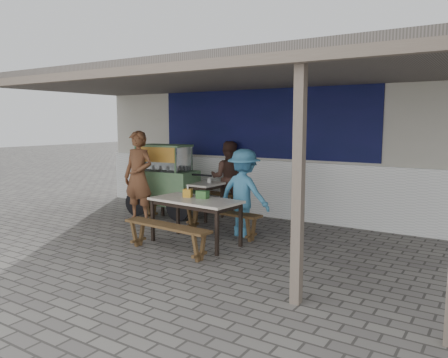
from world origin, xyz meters
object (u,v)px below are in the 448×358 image
bench_left_street (171,206)px  vendor_cart (165,177)px  tissue_box (188,193)px  bench_right_wall (221,216)px  condiment_bowl (186,180)px  donation_box (203,195)px  bench_left_wall (211,197)px  patron_street_side (138,177)px  patron_wall_side (228,178)px  condiment_jar (209,180)px  table_left (192,186)px  patron_right_table (244,193)px  table_right (195,204)px  bench_right_street (167,232)px

bench_left_street → vendor_cart: size_ratio=0.73×
tissue_box → bench_right_wall: bearing=64.2°
bench_right_wall → condiment_bowl: bearing=151.9°
vendor_cart → condiment_bowl: size_ratio=9.35×
vendor_cart → donation_box: vendor_cart is taller
bench_left_wall → vendor_cart: 1.15m
bench_right_wall → donation_box: (0.01, -0.56, 0.47)m
donation_box → condiment_bowl: donation_box is taller
patron_street_side → condiment_bowl: (0.48, 0.94, -0.14)m
bench_left_street → patron_wall_side: 1.51m
bench_right_wall → condiment_jar: condiment_jar is taller
table_left → condiment_jar: bearing=21.1°
vendor_cart → patron_street_side: (-0.05, -0.76, 0.09)m
bench_left_wall → tissue_box: tissue_box is taller
patron_wall_side → donation_box: (0.90, -2.21, 0.02)m
patron_wall_side → condiment_bowl: size_ratio=7.88×
patron_street_side → donation_box: patron_street_side is taller
table_left → condiment_bowl: size_ratio=6.34×
patron_wall_side → patron_right_table: 1.91m
patron_wall_side → tissue_box: size_ratio=11.66×
table_right → patron_street_side: (-1.93, 0.68, 0.24)m
table_left → bench_left_wall: 0.75m
bench_left_street → tissue_box: tissue_box is taller
bench_left_wall → donation_box: size_ratio=7.14×
patron_wall_side → condiment_bowl: patron_wall_side is taller
tissue_box → condiment_bowl: bearing=128.6°
vendor_cart → condiment_jar: 0.97m
patron_street_side → condiment_jar: bearing=44.1°
bench_left_street → donation_box: 1.70m
table_right → bench_right_street: (-0.05, -0.67, -0.33)m
tissue_box → donation_box: 0.29m
table_right → patron_wall_side: bearing=114.1°
patron_street_side → condiment_bowl: bearing=59.0°
bench_right_street → vendor_cart: size_ratio=0.85×
patron_right_table → bench_left_wall: bearing=-35.0°
bench_left_wall → donation_box: bearing=-56.8°
table_left → patron_right_table: size_ratio=0.83×
table_right → condiment_jar: 2.01m
table_left → donation_box: 2.05m
table_right → bench_right_street: 0.75m
patron_street_side → tissue_box: 1.80m
table_left → bench_left_street: 0.75m
tissue_box → condiment_jar: size_ratio=1.33×
bench_left_street → table_left: bearing=90.0°
bench_right_street → condiment_jar: (-0.91, 2.44, 0.46)m
patron_wall_side → condiment_bowl: (-0.61, -0.70, -0.02)m
bench_left_street → tissue_box: (1.10, -0.88, 0.48)m
condiment_jar → bench_right_wall: bearing=-47.4°
condiment_bowl → vendor_cart: bearing=-157.1°
table_left → condiment_bowl: (-0.14, -0.02, 0.11)m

